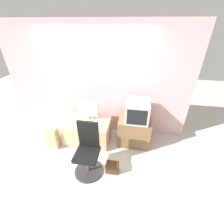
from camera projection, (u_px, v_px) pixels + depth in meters
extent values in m
plane|color=beige|center=(82.00, 165.00, 3.08)|extent=(12.00, 12.00, 0.00)
cube|color=beige|center=(95.00, 82.00, 3.52)|extent=(4.40, 0.05, 2.60)
cube|color=#CCB289|center=(88.00, 131.00, 3.61)|extent=(1.05, 0.69, 0.54)
cube|color=olive|center=(134.00, 130.00, 3.52)|extent=(0.72, 0.57, 0.66)
cylinder|color=#B2B2B7|center=(89.00, 119.00, 3.56)|extent=(0.23, 0.23, 0.02)
cylinder|color=#B2B2B7|center=(89.00, 117.00, 3.54)|extent=(0.07, 0.07, 0.07)
cube|color=#B2B2B7|center=(88.00, 109.00, 3.44)|extent=(0.49, 0.01, 0.38)
cube|color=silver|center=(88.00, 109.00, 3.43)|extent=(0.46, 0.02, 0.35)
cube|color=#2D2D2D|center=(87.00, 125.00, 3.33)|extent=(0.31, 0.12, 0.01)
ellipsoid|color=#4C4C51|center=(96.00, 126.00, 3.30)|extent=(0.07, 0.03, 0.03)
cube|color=#B7B7BC|center=(137.00, 111.00, 3.21)|extent=(0.49, 0.55, 0.45)
cube|color=black|center=(137.00, 118.00, 2.98)|extent=(0.40, 0.01, 0.35)
cylinder|color=#333333|center=(89.00, 171.00, 2.94)|extent=(0.55, 0.55, 0.03)
cylinder|color=#4C4C51|center=(88.00, 163.00, 2.83)|extent=(0.05, 0.05, 0.40)
cube|color=black|center=(87.00, 154.00, 2.71)|extent=(0.42, 0.42, 0.07)
cube|color=black|center=(88.00, 134.00, 2.70)|extent=(0.38, 0.05, 0.56)
cube|color=#D1B27F|center=(53.00, 142.00, 3.50)|extent=(0.30, 0.24, 0.24)
cube|color=#D1B27F|center=(51.00, 134.00, 3.37)|extent=(0.28, 0.18, 0.26)
cube|color=#4C2D19|center=(112.00, 167.00, 2.89)|extent=(0.24, 0.16, 0.22)
torus|color=#4C2D19|center=(112.00, 163.00, 2.83)|extent=(0.15, 0.01, 0.15)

